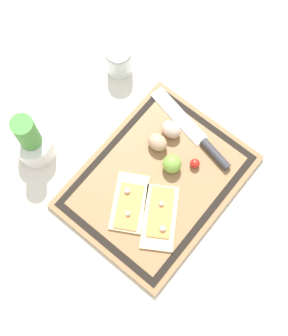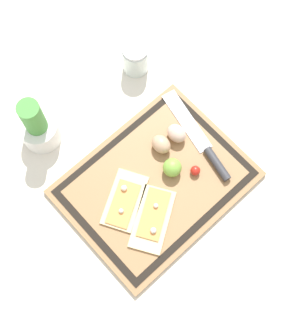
# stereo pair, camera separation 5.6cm
# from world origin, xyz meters

# --- Properties ---
(ground_plane) EXTENTS (6.00, 6.00, 0.00)m
(ground_plane) POSITION_xyz_m (0.00, 0.00, 0.00)
(ground_plane) COLOR silver
(cutting_board) EXTENTS (0.47, 0.36, 0.02)m
(cutting_board) POSITION_xyz_m (0.00, 0.00, 0.01)
(cutting_board) COLOR #997047
(cutting_board) RESTS_ON ground_plane
(pizza_slice_near) EXTENTS (0.19, 0.16, 0.02)m
(pizza_slice_near) POSITION_xyz_m (-0.07, -0.07, 0.02)
(pizza_slice_near) COLOR beige
(pizza_slice_near) RESTS_ON cutting_board
(pizza_slice_far) EXTENTS (0.18, 0.15, 0.02)m
(pizza_slice_far) POSITION_xyz_m (-0.10, 0.02, 0.02)
(pizza_slice_far) COLOR beige
(pizza_slice_far) RESTS_ON cutting_board
(knife) EXTENTS (0.09, 0.30, 0.02)m
(knife) POSITION_xyz_m (0.16, -0.03, 0.03)
(knife) COLOR silver
(knife) RESTS_ON cutting_board
(egg_brown) EXTENTS (0.04, 0.06, 0.04)m
(egg_brown) POSITION_xyz_m (0.08, 0.06, 0.04)
(egg_brown) COLOR tan
(egg_brown) RESTS_ON cutting_board
(egg_pink) EXTENTS (0.04, 0.06, 0.04)m
(egg_pink) POSITION_xyz_m (0.13, 0.06, 0.04)
(egg_pink) COLOR beige
(egg_pink) RESTS_ON cutting_board
(lime) EXTENTS (0.05, 0.05, 0.05)m
(lime) POSITION_xyz_m (0.05, -0.01, 0.04)
(lime) COLOR #7FB742
(lime) RESTS_ON cutting_board
(cherry_tomato_red) EXTENTS (0.03, 0.03, 0.03)m
(cherry_tomato_red) POSITION_xyz_m (0.10, -0.05, 0.03)
(cherry_tomato_red) COLOR red
(cherry_tomato_red) RESTS_ON cutting_board
(herb_pot) EXTENTS (0.10, 0.10, 0.18)m
(herb_pot) POSITION_xyz_m (-0.14, 0.31, 0.07)
(herb_pot) COLOR white
(herb_pot) RESTS_ON ground_plane
(sauce_jar) EXTENTS (0.07, 0.07, 0.10)m
(sauce_jar) POSITION_xyz_m (0.20, 0.30, 0.04)
(sauce_jar) COLOR silver
(sauce_jar) RESTS_ON ground_plane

